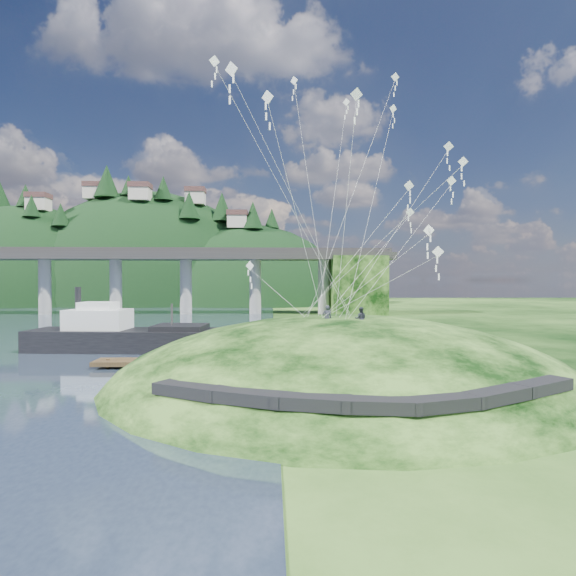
{
  "coord_description": "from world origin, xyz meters",
  "views": [
    {
      "loc": [
        2.62,
        -31.14,
        7.65
      ],
      "look_at": [
        4.0,
        6.0,
        7.0
      ],
      "focal_mm": 28.0,
      "sensor_mm": 36.0,
      "label": 1
    }
  ],
  "objects": [
    {
      "name": "kite_flyers",
      "position": [
        7.99,
        0.23,
        5.81
      ],
      "size": [
        3.11,
        1.13,
        1.83
      ],
      "color": "#282A35",
      "rests_on": "ground"
    },
    {
      "name": "footpath",
      "position": [
        7.46,
        -9.74,
        2.08
      ],
      "size": [
        22.29,
        5.84,
        0.83
      ],
      "color": "black",
      "rests_on": "ground"
    },
    {
      "name": "bridge",
      "position": [
        -26.46,
        70.07,
        9.7
      ],
      "size": [
        160.0,
        11.0,
        15.0
      ],
      "color": "#2D2B2B",
      "rests_on": "ground"
    },
    {
      "name": "kite_swarm",
      "position": [
        9.6,
        3.06,
        17.39
      ],
      "size": [
        18.0,
        14.75,
        19.84
      ],
      "color": "white",
      "rests_on": "ground"
    },
    {
      "name": "far_ridge",
      "position": [
        -43.58,
        122.17,
        -7.44
      ],
      "size": [
        153.0,
        70.0,
        94.5
      ],
      "color": "black",
      "rests_on": "ground"
    },
    {
      "name": "grass_hill",
      "position": [
        8.0,
        2.0,
        -1.5
      ],
      "size": [
        36.0,
        32.0,
        13.0
      ],
      "color": "black",
      "rests_on": "ground"
    },
    {
      "name": "ground",
      "position": [
        0.0,
        0.0,
        0.0
      ],
      "size": [
        320.0,
        320.0,
        0.0
      ],
      "primitive_type": "plane",
      "color": "black",
      "rests_on": "ground"
    },
    {
      "name": "work_barge",
      "position": [
        -13.77,
        17.83,
        1.73
      ],
      "size": [
        20.16,
        7.14,
        6.91
      ],
      "color": "black",
      "rests_on": "ground"
    },
    {
      "name": "wooden_dock",
      "position": [
        -4.97,
        8.29,
        0.49
      ],
      "size": [
        15.56,
        2.69,
        1.11
      ],
      "color": "#3C2B18",
      "rests_on": "ground"
    }
  ]
}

